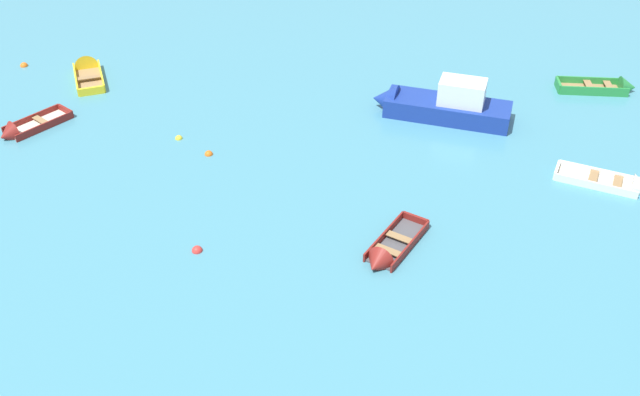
% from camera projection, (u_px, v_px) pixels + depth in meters
% --- Properties ---
extents(rowboat_maroon_near_right, '(3.03, 3.18, 1.06)m').
position_uv_depth(rowboat_maroon_near_right, '(20.00, 130.00, 31.61)').
color(rowboat_maroon_near_right, beige).
rests_on(rowboat_maroon_near_right, ground_plane).
extents(motor_launch_deep_blue_outer_left, '(6.52, 3.71, 2.24)m').
position_uv_depth(motor_launch_deep_blue_outer_left, '(438.00, 104.00, 32.61)').
color(motor_launch_deep_blue_outer_left, navy).
rests_on(motor_launch_deep_blue_outer_left, ground_plane).
extents(rowboat_green_foreground_center, '(3.87, 1.57, 1.06)m').
position_uv_depth(rowboat_green_foreground_center, '(611.00, 88.00, 34.91)').
color(rowboat_green_foreground_center, '#99754C').
rests_on(rowboat_green_foreground_center, ground_plane).
extents(rowboat_white_far_left, '(3.74, 2.62, 1.04)m').
position_uv_depth(rowboat_white_far_left, '(624.00, 185.00, 28.13)').
color(rowboat_white_far_left, beige).
rests_on(rowboat_white_far_left, ground_plane).
extents(rowboat_maroon_midfield_left, '(2.78, 3.38, 1.01)m').
position_uv_depth(rowboat_maroon_midfield_left, '(385.00, 255.00, 24.66)').
color(rowboat_maroon_midfield_left, '#4C4C51').
rests_on(rowboat_maroon_midfield_left, ground_plane).
extents(rowboat_yellow_distant_center, '(2.26, 3.84, 1.19)m').
position_uv_depth(rowboat_yellow_distant_center, '(87.00, 70.00, 36.57)').
color(rowboat_yellow_distant_center, '#99754C').
rests_on(rowboat_yellow_distant_center, ground_plane).
extents(mooring_buoy_trailing, '(0.35, 0.35, 0.35)m').
position_uv_depth(mooring_buoy_trailing, '(209.00, 155.00, 30.27)').
color(mooring_buoy_trailing, orange).
rests_on(mooring_buoy_trailing, ground_plane).
extents(mooring_buoy_between_boats_right, '(0.40, 0.40, 0.40)m').
position_uv_depth(mooring_buoy_between_boats_right, '(24.00, 66.00, 37.35)').
color(mooring_buoy_between_boats_right, orange).
rests_on(mooring_buoy_between_boats_right, ground_plane).
extents(mooring_buoy_central, '(0.38, 0.38, 0.38)m').
position_uv_depth(mooring_buoy_central, '(197.00, 251.00, 25.09)').
color(mooring_buoy_central, red).
rests_on(mooring_buoy_central, ground_plane).
extents(mooring_buoy_far_field, '(0.32, 0.32, 0.32)m').
position_uv_depth(mooring_buoy_far_field, '(179.00, 139.00, 31.33)').
color(mooring_buoy_far_field, yellow).
rests_on(mooring_buoy_far_field, ground_plane).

